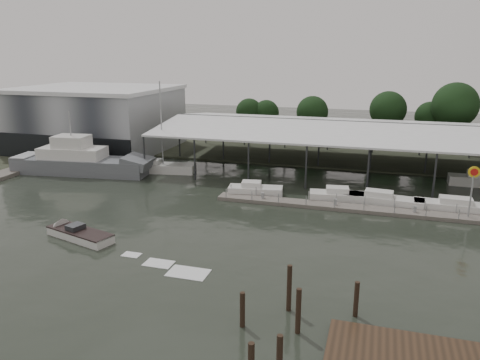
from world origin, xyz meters
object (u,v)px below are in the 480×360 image
(grey_trawler, at_px, (82,162))
(speedboat_underway, at_px, (75,233))
(white_sailboat, at_px, (159,167))
(shell_fuel_sign, at_px, (473,183))

(grey_trawler, relative_size, speedboat_underway, 1.09)
(white_sailboat, distance_m, speedboat_underway, 23.87)
(grey_trawler, xyz_separation_m, speedboat_underway, (13.17, -20.04, -1.19))
(shell_fuel_sign, relative_size, grey_trawler, 0.28)
(grey_trawler, distance_m, white_sailboat, 10.45)
(grey_trawler, bearing_deg, white_sailboat, 13.29)
(shell_fuel_sign, bearing_deg, speedboat_underway, -156.70)
(white_sailboat, height_order, speedboat_underway, white_sailboat)
(grey_trawler, height_order, speedboat_underway, grey_trawler)
(shell_fuel_sign, height_order, speedboat_underway, shell_fuel_sign)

